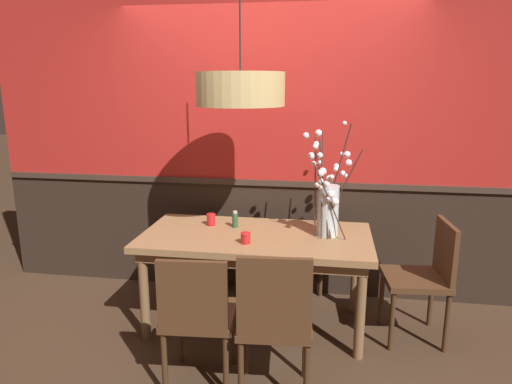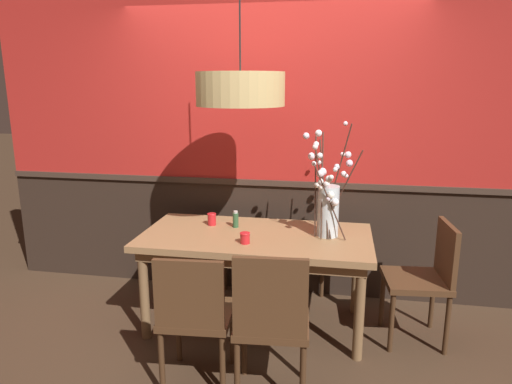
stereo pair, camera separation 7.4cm
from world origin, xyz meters
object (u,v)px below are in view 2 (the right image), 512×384
object	(u,v)px
chair_head_east_end	(426,275)
candle_holder_nearer_edge	(245,238)
chair_far_side_left	(248,228)
dining_table	(256,245)
condiment_bottle	(236,219)
chair_near_side_left	(195,312)
pendant_lamp	(240,89)
chair_far_side_right	(304,229)
candle_holder_nearer_center	(212,219)
vase_with_blossoms	(328,205)
chair_near_side_right	(271,319)

from	to	relation	value
chair_head_east_end	candle_holder_nearer_edge	bearing A→B (deg)	-170.66
chair_far_side_left	candle_holder_nearer_edge	bearing A→B (deg)	-79.90
candle_holder_nearer_edge	dining_table	bearing A→B (deg)	79.12
dining_table	candle_holder_nearer_edge	world-z (taller)	candle_holder_nearer_edge
candle_holder_nearer_edge	condiment_bottle	bearing A→B (deg)	112.71
chair_near_side_left	chair_far_side_left	bearing A→B (deg)	90.00
chair_near_side_left	pendant_lamp	size ratio (longest dim) A/B	1.00
chair_near_side_left	condiment_bottle	bearing A→B (deg)	87.87
dining_table	chair_head_east_end	xyz separation A→B (m)	(1.25, -0.00, -0.14)
chair_far_side_right	candle_holder_nearer_center	bearing A→B (deg)	-135.50
vase_with_blossoms	pendant_lamp	distance (m)	1.06
chair_far_side_right	condiment_bottle	xyz separation A→B (m)	(-0.49, -0.70, 0.27)
chair_far_side_right	chair_head_east_end	bearing A→B (deg)	-41.85
condiment_bottle	pendant_lamp	distance (m)	1.03
chair_near_side_left	vase_with_blossoms	size ratio (longest dim) A/B	1.07
chair_far_side_left	pendant_lamp	bearing A→B (deg)	-81.92
chair_far_side_left	vase_with_blossoms	size ratio (longest dim) A/B	1.12
chair_far_side_left	vase_with_blossoms	world-z (taller)	vase_with_blossoms
chair_far_side_left	candle_holder_nearer_center	distance (m)	0.74
chair_far_side_left	chair_near_side_right	bearing A→B (deg)	-74.37
chair_near_side_left	candle_holder_nearer_center	size ratio (longest dim) A/B	9.29
dining_table	pendant_lamp	distance (m)	1.17
candle_holder_nearer_edge	pendant_lamp	world-z (taller)	pendant_lamp
vase_with_blossoms	chair_near_side_right	bearing A→B (deg)	-106.62
candle_holder_nearer_center	vase_with_blossoms	bearing A→B (deg)	-6.30
vase_with_blossoms	candle_holder_nearer_center	size ratio (longest dim) A/B	8.70
vase_with_blossoms	candle_holder_nearer_center	xyz separation A→B (m)	(-0.92, 0.10, -0.19)
condiment_bottle	pendant_lamp	bearing A→B (deg)	-65.26
chair_head_east_end	chair_far_side_left	world-z (taller)	chair_far_side_left
chair_far_side_right	chair_near_side_left	world-z (taller)	chair_far_side_right
chair_far_side_left	dining_table	bearing A→B (deg)	-74.73
vase_with_blossoms	candle_holder_nearer_edge	world-z (taller)	vase_with_blossoms
chair_head_east_end	chair_far_side_left	xyz separation A→B (m)	(-1.48, 0.83, 0.00)
dining_table	candle_holder_nearer_center	xyz separation A→B (m)	(-0.39, 0.17, 0.13)
dining_table	candle_holder_nearer_center	bearing A→B (deg)	156.85
chair_far_side_left	pendant_lamp	size ratio (longest dim) A/B	1.05
chair_near_side_left	chair_far_side_right	bearing A→B (deg)	72.48
chair_near_side_right	candle_holder_nearer_edge	xyz separation A→B (m)	(-0.29, 0.66, 0.25)
candle_holder_nearer_edge	pendant_lamp	bearing A→B (deg)	110.27
chair_near_side_right	vase_with_blossoms	size ratio (longest dim) A/B	1.14
vase_with_blossoms	chair_far_side_left	bearing A→B (deg)	134.61
chair_near_side_right	pendant_lamp	size ratio (longest dim) A/B	1.06
chair_near_side_left	chair_head_east_end	bearing A→B (deg)	29.10
chair_near_side_right	candle_holder_nearer_center	xyz separation A→B (m)	(-0.64, 1.04, 0.26)
condiment_bottle	chair_far_side_right	bearing A→B (deg)	55.05
condiment_bottle	chair_near_side_right	bearing A→B (deg)	-66.57
candle_holder_nearer_center	candle_holder_nearer_edge	xyz separation A→B (m)	(0.35, -0.38, -0.01)
chair_far_side_left	vase_with_blossoms	distance (m)	1.17
dining_table	candle_holder_nearer_edge	xyz separation A→B (m)	(-0.04, -0.21, 0.13)
vase_with_blossoms	pendant_lamp	xyz separation A→B (m)	(-0.63, -0.11, 0.84)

